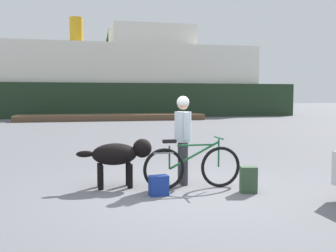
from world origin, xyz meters
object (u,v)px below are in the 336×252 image
object	(u,v)px
handbag_pannier	(159,185)
bicycle	(192,167)
dog	(120,155)
backpack	(248,180)
person_cyclist	(183,132)
ferry_boat	(120,82)

from	to	relation	value
handbag_pannier	bicycle	bearing A→B (deg)	26.84
dog	handbag_pannier	distance (m)	1.06
bicycle	backpack	world-z (taller)	bicycle
dog	handbag_pannier	size ratio (longest dim) A/B	4.04
person_cyclist	handbag_pannier	size ratio (longest dim) A/B	4.91
dog	ferry_boat	world-z (taller)	ferry_boat
dog	person_cyclist	bearing A→B (deg)	-0.34
person_cyclist	dog	world-z (taller)	person_cyclist
person_cyclist	ferry_boat	distance (m)	27.80
dog	ferry_boat	size ratio (longest dim) A/B	0.05
backpack	handbag_pannier	world-z (taller)	backpack
dog	ferry_boat	bearing A→B (deg)	83.84
bicycle	backpack	bearing A→B (deg)	-30.10
person_cyclist	handbag_pannier	distance (m)	1.30
dog	ferry_boat	distance (m)	27.93
person_cyclist	dog	size ratio (longest dim) A/B	1.22
backpack	ferry_boat	size ratio (longest dim) A/B	0.02
bicycle	dog	distance (m)	1.35
person_cyclist	backpack	size ratio (longest dim) A/B	3.68
person_cyclist	dog	distance (m)	1.27
bicycle	handbag_pannier	xyz separation A→B (m)	(-0.69, -0.35, -0.23)
handbag_pannier	ferry_boat	world-z (taller)	ferry_boat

